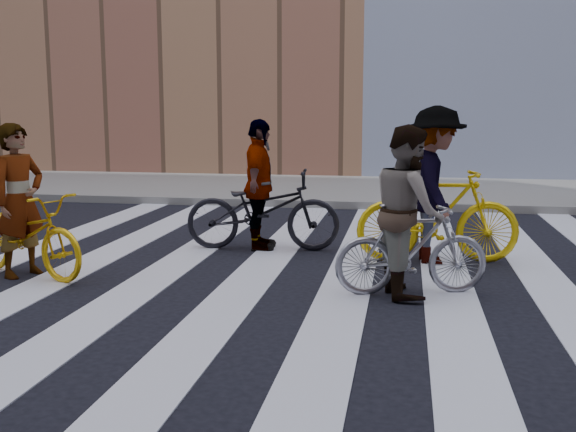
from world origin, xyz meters
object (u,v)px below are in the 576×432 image
(rider_rear, at_px, (259,185))
(bike_yellow_right, at_px, (438,215))
(bike_silver_mid, at_px, (412,249))
(bike_dark_rear, at_px, (263,210))
(bike_yellow_left, at_px, (26,234))
(rider_mid, at_px, (408,211))
(rider_left, at_px, (19,201))
(rider_right, at_px, (435,185))

(rider_rear, bearing_deg, bike_yellow_right, -104.19)
(bike_silver_mid, bearing_deg, bike_dark_rear, 30.72)
(bike_yellow_left, relative_size, bike_silver_mid, 1.15)
(bike_silver_mid, bearing_deg, rider_mid, 75.01)
(bike_dark_rear, bearing_deg, rider_mid, -140.16)
(bike_yellow_left, xyz_separation_m, bike_yellow_right, (4.74, 1.54, 0.12))
(rider_left, bearing_deg, bike_yellow_left, -68.48)
(rider_left, xyz_separation_m, rider_mid, (4.41, -0.04, 0.00))
(rider_right, distance_m, rider_rear, 2.37)
(bike_dark_rear, relative_size, rider_rear, 1.18)
(rider_left, relative_size, rider_rear, 0.99)
(bike_silver_mid, distance_m, rider_mid, 0.41)
(bike_silver_mid, relative_size, rider_left, 0.91)
(rider_rear, bearing_deg, rider_mid, -139.44)
(rider_left, relative_size, rider_right, 0.90)
(rider_left, distance_m, rider_rear, 3.07)
(rider_rear, bearing_deg, bike_dark_rear, -95.15)
(bike_yellow_left, distance_m, rider_right, 4.96)
(bike_yellow_right, relative_size, rider_left, 1.15)
(bike_silver_mid, height_order, rider_rear, rider_rear)
(bike_dark_rear, distance_m, rider_left, 3.13)
(bike_yellow_left, bearing_deg, rider_right, -50.29)
(bike_yellow_left, height_order, rider_mid, rider_mid)
(bike_silver_mid, relative_size, bike_dark_rear, 0.77)
(rider_right, relative_size, rider_rear, 1.10)
(rider_rear, bearing_deg, rider_right, -104.38)
(bike_dark_rear, bearing_deg, rider_left, 122.92)
(bike_yellow_left, height_order, bike_silver_mid, bike_yellow_left)
(bike_silver_mid, xyz_separation_m, rider_left, (-4.46, 0.04, 0.40))
(bike_yellow_left, height_order, rider_right, rider_right)
(bike_yellow_right, xyz_separation_m, rider_left, (-4.79, -1.54, 0.27))
(rider_right, xyz_separation_m, rider_rear, (-2.34, 0.38, -0.09))
(bike_yellow_right, distance_m, rider_mid, 1.65)
(bike_dark_rear, relative_size, rider_left, 1.19)
(bike_silver_mid, xyz_separation_m, bike_dark_rear, (-2.01, 1.96, 0.07))
(rider_mid, bearing_deg, bike_silver_mid, -104.99)
(bike_yellow_left, relative_size, bike_dark_rear, 0.88)
(bike_silver_mid, xyz_separation_m, bike_yellow_right, (0.33, 1.58, 0.13))
(rider_left, height_order, rider_rear, rider_rear)
(bike_yellow_right, bearing_deg, rider_left, 101.65)
(rider_left, distance_m, rider_mid, 4.41)
(bike_dark_rear, bearing_deg, rider_right, -104.58)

